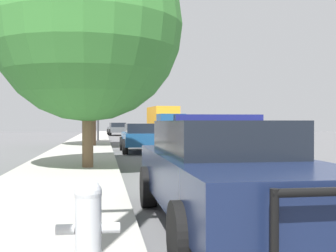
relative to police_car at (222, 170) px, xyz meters
name	(u,v)px	position (x,y,z in m)	size (l,w,h in m)	color
sidewalk_left	(24,229)	(-2.71, 0.05, -0.74)	(3.00, 110.00, 0.13)	#A3A099
police_car	(222,170)	(0.00, 0.00, 0.00)	(2.01, 5.32, 1.59)	#141E3D
fire_hydrant	(88,225)	(-1.79, -2.01, -0.22)	(0.55, 0.24, 0.86)	#B7BCC1
traffic_light	(122,94)	(-0.29, 25.17, 2.71)	(4.21, 0.35, 4.71)	#424247
car_background_distant	(118,129)	(-0.12, 39.99, -0.06)	(2.25, 4.55, 1.38)	#474C51
car_background_midblock	(141,137)	(0.18, 14.69, -0.05)	(1.98, 4.39, 1.40)	navy
car_background_oncoming	(180,131)	(4.40, 27.33, -0.09)	(1.94, 4.51, 1.34)	navy
box_truck	(164,120)	(4.64, 37.56, 0.85)	(3.07, 7.85, 3.05)	navy
tree_sidewalk_mid	(92,55)	(-2.28, 18.62, 4.46)	(6.08, 6.08, 8.18)	brown
tree_sidewalk_near	(87,27)	(-2.12, 7.04, 3.52)	(5.67, 5.67, 7.03)	brown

